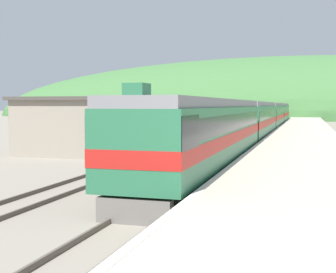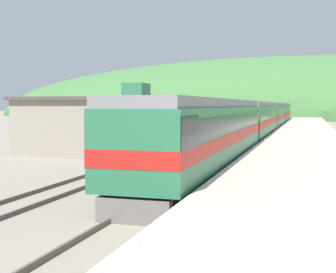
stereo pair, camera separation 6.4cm
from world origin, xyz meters
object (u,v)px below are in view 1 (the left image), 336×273
(carriage_second, at_px, (253,120))
(carriage_third, at_px, (270,116))
(express_train_lead_car, at_px, (206,134))
(carriage_fourth, at_px, (278,113))

(carriage_second, xyz_separation_m, carriage_third, (0.00, 20.75, 0.00))
(express_train_lead_car, bearing_deg, carriage_third, 90.00)
(express_train_lead_car, distance_m, carriage_second, 21.89)
(carriage_fourth, bearing_deg, carriage_second, -90.00)
(carriage_second, bearing_deg, carriage_third, 90.00)
(carriage_second, bearing_deg, express_train_lead_car, -90.00)
(carriage_third, bearing_deg, carriage_second, -90.00)
(express_train_lead_car, xyz_separation_m, carriage_third, (0.00, 42.64, -0.01))
(carriage_second, height_order, carriage_third, same)
(carriage_second, relative_size, carriage_fourth, 1.00)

